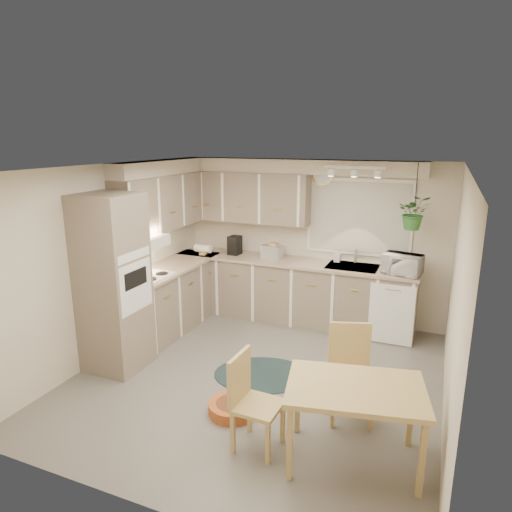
# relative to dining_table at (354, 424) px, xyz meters

# --- Properties ---
(floor) EXTENTS (4.20, 4.20, 0.00)m
(floor) POSITION_rel_dining_table_xyz_m (-1.28, 0.99, -0.36)
(floor) COLOR #656059
(floor) RESTS_ON ground
(ceiling) EXTENTS (4.20, 4.20, 0.00)m
(ceiling) POSITION_rel_dining_table_xyz_m (-1.28, 0.99, 2.04)
(ceiling) COLOR white
(ceiling) RESTS_ON wall_back
(wall_back) EXTENTS (4.00, 0.04, 2.40)m
(wall_back) POSITION_rel_dining_table_xyz_m (-1.28, 3.09, 0.84)
(wall_back) COLOR beige
(wall_back) RESTS_ON floor
(wall_front) EXTENTS (4.00, 0.04, 2.40)m
(wall_front) POSITION_rel_dining_table_xyz_m (-1.28, -1.11, 0.84)
(wall_front) COLOR beige
(wall_front) RESTS_ON floor
(wall_left) EXTENTS (0.04, 4.20, 2.40)m
(wall_left) POSITION_rel_dining_table_xyz_m (-3.28, 0.99, 0.84)
(wall_left) COLOR beige
(wall_left) RESTS_ON floor
(wall_right) EXTENTS (0.04, 4.20, 2.40)m
(wall_right) POSITION_rel_dining_table_xyz_m (0.72, 0.99, 0.84)
(wall_right) COLOR beige
(wall_right) RESTS_ON floor
(base_cab_left) EXTENTS (0.60, 1.85, 0.90)m
(base_cab_left) POSITION_rel_dining_table_xyz_m (-2.98, 1.87, 0.09)
(base_cab_left) COLOR gray
(base_cab_left) RESTS_ON floor
(base_cab_back) EXTENTS (3.60, 0.60, 0.90)m
(base_cab_back) POSITION_rel_dining_table_xyz_m (-1.48, 2.79, 0.09)
(base_cab_back) COLOR gray
(base_cab_back) RESTS_ON floor
(counter_left) EXTENTS (0.64, 1.89, 0.04)m
(counter_left) POSITION_rel_dining_table_xyz_m (-2.97, 1.87, 0.56)
(counter_left) COLOR tan
(counter_left) RESTS_ON base_cab_left
(counter_back) EXTENTS (3.64, 0.64, 0.04)m
(counter_back) POSITION_rel_dining_table_xyz_m (-1.48, 2.78, 0.56)
(counter_back) COLOR tan
(counter_back) RESTS_ON base_cab_back
(oven_stack) EXTENTS (0.65, 0.65, 2.10)m
(oven_stack) POSITION_rel_dining_table_xyz_m (-2.96, 0.62, 0.69)
(oven_stack) COLOR gray
(oven_stack) RESTS_ON floor
(wall_oven_face) EXTENTS (0.02, 0.56, 0.58)m
(wall_oven_face) POSITION_rel_dining_table_xyz_m (-2.64, 0.62, 0.69)
(wall_oven_face) COLOR white
(wall_oven_face) RESTS_ON oven_stack
(upper_cab_left) EXTENTS (0.35, 2.00, 0.75)m
(upper_cab_left) POSITION_rel_dining_table_xyz_m (-3.11, 1.99, 1.47)
(upper_cab_left) COLOR gray
(upper_cab_left) RESTS_ON wall_left
(upper_cab_back) EXTENTS (2.00, 0.35, 0.75)m
(upper_cab_back) POSITION_rel_dining_table_xyz_m (-2.28, 2.92, 1.47)
(upper_cab_back) COLOR gray
(upper_cab_back) RESTS_ON wall_back
(soffit_left) EXTENTS (0.30, 2.00, 0.20)m
(soffit_left) POSITION_rel_dining_table_xyz_m (-3.13, 1.99, 1.94)
(soffit_left) COLOR beige
(soffit_left) RESTS_ON wall_left
(soffit_back) EXTENTS (3.60, 0.30, 0.20)m
(soffit_back) POSITION_rel_dining_table_xyz_m (-1.48, 2.94, 1.94)
(soffit_back) COLOR beige
(soffit_back) RESTS_ON wall_back
(cooktop) EXTENTS (0.52, 0.58, 0.02)m
(cooktop) POSITION_rel_dining_table_xyz_m (-2.96, 1.29, 0.59)
(cooktop) COLOR white
(cooktop) RESTS_ON counter_left
(range_hood) EXTENTS (0.40, 0.60, 0.14)m
(range_hood) POSITION_rel_dining_table_xyz_m (-2.98, 1.29, 1.04)
(range_hood) COLOR white
(range_hood) RESTS_ON upper_cab_left
(window_blinds) EXTENTS (1.40, 0.02, 1.00)m
(window_blinds) POSITION_rel_dining_table_xyz_m (-0.58, 3.06, 1.24)
(window_blinds) COLOR silver
(window_blinds) RESTS_ON wall_back
(window_frame) EXTENTS (1.50, 0.02, 1.10)m
(window_frame) POSITION_rel_dining_table_xyz_m (-0.58, 3.07, 1.24)
(window_frame) COLOR white
(window_frame) RESTS_ON wall_back
(sink) EXTENTS (0.70, 0.48, 0.10)m
(sink) POSITION_rel_dining_table_xyz_m (-0.58, 2.79, 0.54)
(sink) COLOR #AEB2B6
(sink) RESTS_ON counter_back
(dishwasher_front) EXTENTS (0.58, 0.02, 0.83)m
(dishwasher_front) POSITION_rel_dining_table_xyz_m (0.02, 2.48, 0.07)
(dishwasher_front) COLOR white
(dishwasher_front) RESTS_ON base_cab_back
(track_light_bar) EXTENTS (0.80, 0.04, 0.04)m
(track_light_bar) POSITION_rel_dining_table_xyz_m (-0.58, 2.54, 1.97)
(track_light_bar) COLOR white
(track_light_bar) RESTS_ON ceiling
(wall_clock) EXTENTS (0.30, 0.03, 0.30)m
(wall_clock) POSITION_rel_dining_table_xyz_m (-1.13, 3.06, 1.82)
(wall_clock) COLOR #EDB653
(wall_clock) RESTS_ON wall_back
(dining_table) EXTENTS (1.26, 0.97, 0.71)m
(dining_table) POSITION_rel_dining_table_xyz_m (0.00, 0.00, 0.00)
(dining_table) COLOR tan
(dining_table) RESTS_ON floor
(chair_left) EXTENTS (0.43, 0.43, 0.88)m
(chair_left) POSITION_rel_dining_table_xyz_m (-0.81, -0.14, 0.08)
(chair_left) COLOR tan
(chair_left) RESTS_ON floor
(chair_back) EXTENTS (0.55, 0.55, 0.93)m
(chair_back) POSITION_rel_dining_table_xyz_m (-0.15, 0.62, 0.11)
(chair_back) COLOR tan
(chair_back) RESTS_ON floor
(braided_rug) EXTENTS (1.36, 1.18, 0.01)m
(braided_rug) POSITION_rel_dining_table_xyz_m (-1.25, 1.06, -0.35)
(braided_rug) COLOR black
(braided_rug) RESTS_ON floor
(pet_bed) EXTENTS (0.55, 0.55, 0.11)m
(pet_bed) POSITION_rel_dining_table_xyz_m (-1.25, 0.24, -0.30)
(pet_bed) COLOR #B44B24
(pet_bed) RESTS_ON floor
(microwave) EXTENTS (0.53, 0.36, 0.33)m
(microwave) POSITION_rel_dining_table_xyz_m (0.09, 2.69, 0.75)
(microwave) COLOR white
(microwave) RESTS_ON counter_back
(soap_bottle) EXTENTS (0.09, 0.19, 0.09)m
(soap_bottle) POSITION_rel_dining_table_xyz_m (-0.84, 2.94, 0.63)
(soap_bottle) COLOR white
(soap_bottle) RESTS_ON counter_back
(hanging_plant) EXTENTS (0.47, 0.51, 0.35)m
(hanging_plant) POSITION_rel_dining_table_xyz_m (0.18, 2.69, 1.37)
(hanging_plant) COLOR #2B6528
(hanging_plant) RESTS_ON ceiling
(coffee_maker) EXTENTS (0.18, 0.21, 0.29)m
(coffee_maker) POSITION_rel_dining_table_xyz_m (-2.41, 2.79, 0.73)
(coffee_maker) COLOR black
(coffee_maker) RESTS_ON counter_back
(toaster) EXTENTS (0.33, 0.21, 0.19)m
(toaster) POSITION_rel_dining_table_xyz_m (-1.80, 2.81, 0.68)
(toaster) COLOR #AEB2B6
(toaster) RESTS_ON counter_back
(knife_block) EXTENTS (0.12, 0.12, 0.23)m
(knife_block) POSITION_rel_dining_table_xyz_m (-1.78, 2.84, 0.70)
(knife_block) COLOR tan
(knife_block) RESTS_ON counter_back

